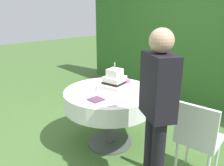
{
  "coord_description": "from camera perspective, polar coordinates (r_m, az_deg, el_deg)",
  "views": [
    {
      "loc": [
        2.01,
        -1.77,
        1.74
      ],
      "look_at": [
        0.02,
        0.03,
        0.85
      ],
      "focal_mm": 36.35,
      "sensor_mm": 36.0,
      "label": 1
    }
  ],
  "objects": [
    {
      "name": "serving_plate_near",
      "position": [
        3.09,
        6.17,
        -0.36
      ],
      "size": [
        0.12,
        0.12,
        0.01
      ],
      "primitive_type": "cylinder",
      "color": "white",
      "rests_on": "cake_table"
    },
    {
      "name": "serving_plate_far",
      "position": [
        2.45,
        -0.02,
        -5.34
      ],
      "size": [
        0.12,
        0.12,
        0.01
      ],
      "primitive_type": "cylinder",
      "color": "white",
      "rests_on": "cake_table"
    },
    {
      "name": "cake_table",
      "position": [
        2.9,
        -0.66,
        -4.17
      ],
      "size": [
        1.15,
        1.15,
        0.75
      ],
      "color": "#4C4C51",
      "rests_on": "ground_plane"
    },
    {
      "name": "ground_plane",
      "position": [
        3.2,
        -0.62,
        -14.63
      ],
      "size": [
        20.0,
        20.0,
        0.0
      ],
      "primitive_type": "plane",
      "color": "#476B33"
    },
    {
      "name": "wedding_cake",
      "position": [
        2.83,
        0.74,
        0.05
      ],
      "size": [
        0.38,
        0.38,
        0.36
      ],
      "color": "white",
      "rests_on": "cake_table"
    },
    {
      "name": "standing_person",
      "position": [
        1.99,
        11.26,
        -6.1
      ],
      "size": [
        0.41,
        0.35,
        1.6
      ],
      "color": "black",
      "rests_on": "ground_plane"
    },
    {
      "name": "serving_plate_left",
      "position": [
        3.08,
        -4.72,
        -0.32
      ],
      "size": [
        0.13,
        0.13,
        0.01
      ],
      "primitive_type": "cylinder",
      "color": "white",
      "rests_on": "cake_table"
    },
    {
      "name": "serving_plate_right",
      "position": [
        2.76,
        -6.51,
        -2.7
      ],
      "size": [
        0.11,
        0.11,
        0.01
      ],
      "primitive_type": "cylinder",
      "color": "white",
      "rests_on": "cake_table"
    },
    {
      "name": "foliage_hedge",
      "position": [
        4.47,
        21.01,
        9.46
      ],
      "size": [
        5.5,
        0.41,
        2.28
      ],
      "primitive_type": "cube",
      "color": "#336628",
      "rests_on": "ground_plane"
    },
    {
      "name": "garden_chair",
      "position": [
        2.46,
        20.7,
        -12.18
      ],
      "size": [
        0.45,
        0.45,
        0.89
      ],
      "color": "white",
      "rests_on": "ground_plane"
    },
    {
      "name": "napkin_stack",
      "position": [
        2.57,
        -4.04,
        -4.16
      ],
      "size": [
        0.16,
        0.16,
        0.01
      ],
      "primitive_type": "cube",
      "rotation": [
        0.0,
        0.0,
        0.04
      ],
      "color": "#603856",
      "rests_on": "cake_table"
    }
  ]
}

